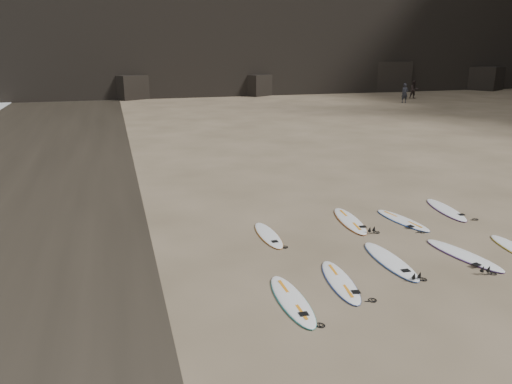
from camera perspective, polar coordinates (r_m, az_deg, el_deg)
The scene contains 11 objects.
ground at distance 14.41m, azimuth 18.53°, elevation -7.24°, with size 240.00×240.00×0.00m, color #897559.
surfboard_0 at distance 11.57m, azimuth 4.13°, elevation -12.19°, with size 0.61×2.53×0.09m, color white.
surfboard_1 at distance 12.54m, azimuth 9.60°, elevation -10.01°, with size 0.58×2.40×0.09m, color white.
surfboard_2 at distance 13.94m, azimuth 15.08°, elevation -7.55°, with size 0.63×2.63×0.09m, color white.
surfboard_3 at distance 14.95m, azimuth 22.63°, elevation -6.63°, with size 0.61×2.55×0.09m, color white.
surfboard_5 at distance 15.20m, azimuth 1.42°, elevation -4.91°, with size 0.54×2.25×0.08m, color white.
surfboard_6 at distance 16.67m, azimuth 10.67°, elevation -3.21°, with size 0.63×2.62×0.09m, color white.
surfboard_7 at distance 17.13m, azimuth 16.39°, elevation -3.09°, with size 0.57×2.39×0.09m, color white.
surfboard_8 at distance 18.69m, azimuth 20.88°, elevation -1.88°, with size 0.61×2.53×0.09m, color white.
person_a at distance 52.42m, azimuth 16.64°, elevation 10.77°, with size 0.69×0.45×1.90m, color black.
person_b at distance 56.88m, azimuth 17.62°, elevation 11.09°, with size 0.92×0.72×1.90m, color black.
Camera 1 is at (-7.81, -10.74, 5.60)m, focal length 35.00 mm.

